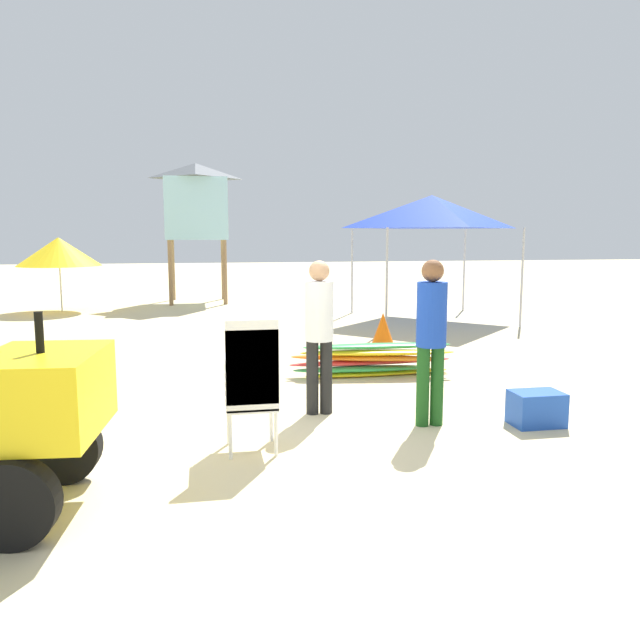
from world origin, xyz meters
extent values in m
plane|color=beige|center=(0.00, 0.00, 0.00)|extent=(80.00, 80.00, 0.00)
cube|color=yellow|center=(-1.73, -1.09, 0.90)|extent=(0.89, 1.17, 0.60)
cylinder|color=black|center=(-1.73, -1.09, 1.35)|extent=(0.06, 0.06, 0.30)
cylinder|color=black|center=(-1.73, -0.54, 0.30)|extent=(0.61, 0.23, 0.60)
cylinder|color=black|center=(-1.83, -1.63, 0.30)|extent=(0.61, 0.23, 0.60)
cube|color=white|center=(-0.14, -0.04, 0.44)|extent=(0.48, 0.48, 0.04)
cube|color=white|center=(-0.14, -0.26, 0.64)|extent=(0.48, 0.04, 0.40)
cube|color=white|center=(-0.14, -0.04, 0.53)|extent=(0.48, 0.48, 0.04)
cube|color=white|center=(-0.14, -0.26, 0.73)|extent=(0.48, 0.04, 0.40)
cube|color=white|center=(-0.14, -0.04, 0.62)|extent=(0.48, 0.48, 0.04)
cube|color=white|center=(-0.14, -0.26, 0.82)|extent=(0.48, 0.04, 0.40)
cube|color=white|center=(-0.14, -0.04, 0.71)|extent=(0.48, 0.48, 0.04)
cube|color=white|center=(-0.14, -0.26, 0.91)|extent=(0.48, 0.04, 0.40)
cube|color=white|center=(-0.14, -0.04, 0.80)|extent=(0.48, 0.48, 0.04)
cube|color=white|center=(-0.14, -0.26, 1.00)|extent=(0.48, 0.04, 0.40)
cube|color=white|center=(-0.14, -0.04, 0.89)|extent=(0.48, 0.48, 0.04)
cube|color=white|center=(-0.14, -0.26, 1.09)|extent=(0.48, 0.04, 0.40)
cylinder|color=white|center=(0.07, 0.17, 0.21)|extent=(0.04, 0.04, 0.42)
cylinder|color=white|center=(-0.35, 0.17, 0.21)|extent=(0.04, 0.04, 0.42)
cylinder|color=white|center=(0.07, -0.25, 0.21)|extent=(0.04, 0.04, 0.42)
cylinder|color=white|center=(-0.35, -0.25, 0.21)|extent=(0.04, 0.04, 0.42)
ellipsoid|color=yellow|center=(1.92, 2.79, 0.04)|extent=(2.17, 0.32, 0.08)
ellipsoid|color=green|center=(1.68, 2.74, 0.12)|extent=(2.04, 0.37, 0.08)
ellipsoid|color=red|center=(1.83, 2.82, 0.20)|extent=(2.44, 0.28, 0.08)
ellipsoid|color=orange|center=(1.73, 2.74, 0.28)|extent=(2.20, 0.81, 0.08)
ellipsoid|color=yellow|center=(1.89, 2.69, 0.36)|extent=(2.25, 0.57, 0.08)
ellipsoid|color=green|center=(1.92, 2.79, 0.44)|extent=(2.21, 0.38, 0.08)
cylinder|color=black|center=(0.64, 1.04, 0.43)|extent=(0.14, 0.14, 0.85)
cylinder|color=black|center=(0.80, 1.04, 0.43)|extent=(0.14, 0.14, 0.85)
cylinder|color=white|center=(0.72, 1.04, 1.19)|extent=(0.32, 0.32, 0.68)
sphere|color=tan|center=(0.72, 1.04, 1.64)|extent=(0.23, 0.23, 0.23)
cylinder|color=#194C19|center=(1.73, 0.38, 0.43)|extent=(0.14, 0.14, 0.87)
cylinder|color=#194C19|center=(1.89, 0.38, 0.43)|extent=(0.14, 0.14, 0.87)
cylinder|color=#193FB2|center=(1.81, 0.38, 1.21)|extent=(0.32, 0.32, 0.69)
sphere|color=brown|center=(1.81, 0.38, 1.67)|extent=(0.23, 0.23, 0.23)
cylinder|color=#B2B2B7|center=(3.27, 6.84, 1.10)|extent=(0.05, 0.05, 2.20)
cylinder|color=#B2B2B7|center=(6.37, 6.84, 1.10)|extent=(0.05, 0.05, 2.20)
cylinder|color=#B2B2B7|center=(3.27, 9.95, 1.10)|extent=(0.05, 0.05, 2.20)
cylinder|color=#B2B2B7|center=(6.37, 9.95, 1.10)|extent=(0.05, 0.05, 2.20)
pyramid|color=#1938BF|center=(4.82, 8.40, 2.58)|extent=(3.11, 3.11, 0.77)
cylinder|color=olive|center=(-1.47, 12.65, 0.95)|extent=(0.12, 0.12, 1.89)
cylinder|color=olive|center=(0.09, 12.65, 0.95)|extent=(0.12, 0.12, 1.89)
cylinder|color=olive|center=(-1.47, 14.21, 0.95)|extent=(0.12, 0.12, 1.89)
cylinder|color=olive|center=(0.09, 14.21, 0.95)|extent=(0.12, 0.12, 1.89)
cube|color=#9DD1E0|center=(-0.69, 13.43, 2.79)|extent=(1.80, 1.80, 1.80)
pyramid|color=#4C5156|center=(-0.69, 13.43, 3.92)|extent=(1.98, 1.98, 0.45)
cylinder|color=beige|center=(-4.29, 11.76, 0.99)|extent=(0.04, 0.04, 1.97)
cone|color=yellow|center=(-4.29, 11.76, 1.60)|extent=(2.16, 2.16, 0.76)
cone|color=orange|center=(2.75, 5.35, 0.30)|extent=(0.42, 0.42, 0.59)
cube|color=blue|center=(2.95, 0.16, 0.18)|extent=(0.54, 0.38, 0.37)
camera|label=1|loc=(-0.57, -5.80, 2.05)|focal=34.92mm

